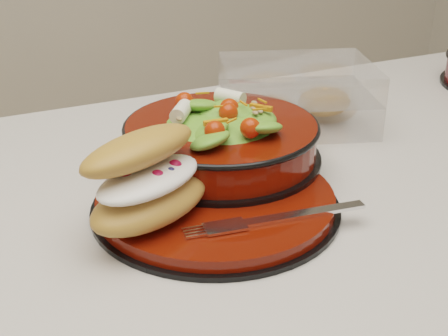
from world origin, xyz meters
name	(u,v)px	position (x,y,z in m)	size (l,w,h in m)	color
dinner_plate	(217,201)	(-0.21, -0.04, 0.91)	(0.29, 0.29, 0.02)	black
salad_bowl	(221,132)	(-0.17, 0.04, 0.96)	(0.26, 0.26, 0.10)	black
croissant	(147,179)	(-0.30, -0.06, 0.96)	(0.17, 0.15, 0.09)	#B47537
fork	(280,218)	(-0.18, -0.12, 0.92)	(0.18, 0.04, 0.00)	silver
pastry_box	(297,96)	(0.00, 0.15, 0.95)	(0.26, 0.23, 0.09)	white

